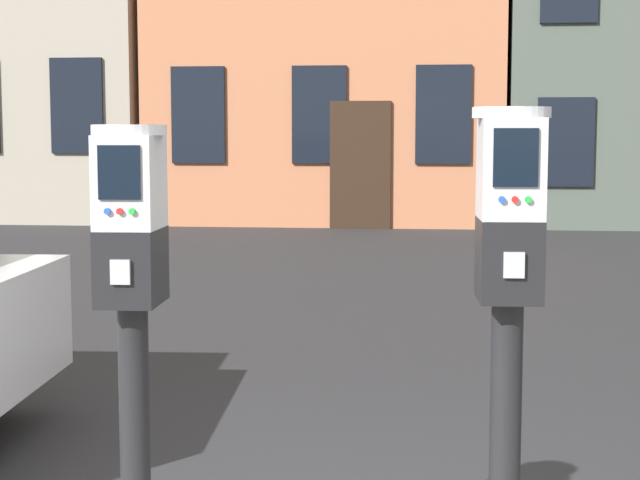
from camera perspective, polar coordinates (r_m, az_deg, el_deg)
The scene contains 2 objects.
parking_meter_near_kerb at distance 3.05m, azimuth -10.40°, elevation -2.33°, with size 0.22×0.26×1.47m.
parking_meter_twin_adjacent at distance 2.93m, azimuth 10.40°, elevation -2.03°, with size 0.22×0.26×1.52m.
Camera 1 is at (0.50, -3.15, 1.59)m, focal length 57.68 mm.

